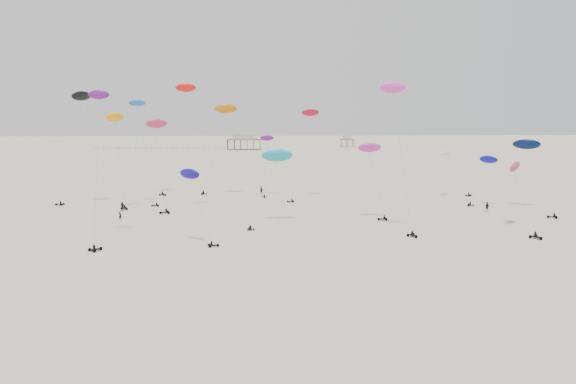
{
  "coord_description": "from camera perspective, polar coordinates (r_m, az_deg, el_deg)",
  "views": [
    {
      "loc": [
        -5.85,
        0.06,
        18.37
      ],
      "look_at": [
        0.0,
        88.0,
        7.0
      ],
      "focal_mm": 35.0,
      "sensor_mm": 36.0,
      "label": 1
    }
  ],
  "objects": [
    {
      "name": "ground_plane",
      "position": [
        200.87,
        -2.12,
        2.1
      ],
      "size": [
        900.0,
        900.0,
        0.0
      ],
      "primitive_type": "plane",
      "color": "beige"
    },
    {
      "name": "pavilion_main",
      "position": [
        350.25,
        -4.5,
        5.01
      ],
      "size": [
        21.0,
        13.0,
        9.8
      ],
      "color": "brown",
      "rests_on": "ground"
    },
    {
      "name": "pavilion_small",
      "position": [
        385.89,
        6.05,
        5.1
      ],
      "size": [
        9.0,
        7.0,
        8.0
      ],
      "color": "brown",
      "rests_on": "ground"
    },
    {
      "name": "pier_fence",
      "position": [
        354.86,
        -12.94,
        4.32
      ],
      "size": [
        80.2,
        0.2,
        1.5
      ],
      "color": "black",
      "rests_on": "ground"
    },
    {
      "name": "rig_0",
      "position": [
        103.21,
        22.43,
        1.08
      ],
      "size": [
        5.0,
        15.91,
        14.9
      ],
      "rotation": [
        0.0,
        0.0,
        3.43
      ],
      "color": "black",
      "rests_on": "ground"
    },
    {
      "name": "rig_1",
      "position": [
        89.98,
        -18.78,
        4.27
      ],
      "size": [
        4.92,
        14.89,
        24.77
      ],
      "rotation": [
        0.0,
        0.0,
        5.57
      ],
      "color": "black",
      "rests_on": "ground"
    },
    {
      "name": "rig_2",
      "position": [
        133.63,
        2.01,
        6.79
      ],
      "size": [
        8.71,
        12.84,
        22.31
      ],
      "rotation": [
        0.0,
        0.0,
        1.4
      ],
      "color": "black",
      "rests_on": "ground"
    },
    {
      "name": "rig_3",
      "position": [
        137.15,
        -2.22,
        3.9
      ],
      "size": [
        3.45,
        8.67,
        15.09
      ],
      "rotation": [
        0.0,
        0.0,
        3.2
      ],
      "color": "black",
      "rests_on": "ground"
    },
    {
      "name": "rig_4",
      "position": [
        122.14,
        -17.02,
        5.69
      ],
      "size": [
        5.41,
        7.09,
        20.09
      ],
      "rotation": [
        0.0,
        0.0,
        3.88
      ],
      "color": "black",
      "rests_on": "ground"
    },
    {
      "name": "rig_5",
      "position": [
        141.43,
        16.25,
        2.77
      ],
      "size": [
        8.71,
        5.13,
        11.42
      ],
      "rotation": [
        0.0,
        0.0,
        5.35
      ],
      "color": "black",
      "rests_on": "ground"
    },
    {
      "name": "rig_6",
      "position": [
        94.96,
        11.03,
        7.18
      ],
      "size": [
        4.81,
        10.68,
        24.91
      ],
      "rotation": [
        0.0,
        0.0,
        3.5
      ],
      "color": "black",
      "rests_on": "ground"
    },
    {
      "name": "rig_7",
      "position": [
        84.42,
        -9.46,
        0.27
      ],
      "size": [
        6.4,
        6.28,
        11.38
      ],
      "rotation": [
        0.0,
        0.0,
        4.9
      ],
      "color": "black",
      "rests_on": "ground"
    },
    {
      "name": "rig_8",
      "position": [
        139.7,
        -6.66,
        7.19
      ],
      "size": [
        9.56,
        3.51,
        22.44
      ],
      "rotation": [
        0.0,
        0.0,
        0.31
      ],
      "color": "black",
      "rests_on": "ground"
    },
    {
      "name": "rig_9",
      "position": [
        117.77,
        -10.92,
        7.04
      ],
      "size": [
        6.86,
        11.2,
        26.32
      ],
      "rotation": [
        0.0,
        0.0,
        1.82
      ],
      "color": "black",
      "rests_on": "ground"
    },
    {
      "name": "rig_10",
      "position": [
        131.85,
        -20.52,
        7.74
      ],
      "size": [
        7.76,
        7.93,
        24.85
      ],
      "rotation": [
        0.0,
        0.0,
        1.41
      ],
      "color": "black",
      "rests_on": "ground"
    },
    {
      "name": "rig_11",
      "position": [
        127.36,
        -14.66,
        6.46
      ],
      "size": [
        7.35,
        8.67,
        23.17
      ],
      "rotation": [
        0.0,
        0.0,
        1.63
      ],
      "color": "black",
      "rests_on": "ground"
    },
    {
      "name": "rig_12",
      "position": [
        105.81,
        8.56,
        3.1
      ],
      "size": [
        5.24,
        5.45,
        14.31
      ],
      "rotation": [
        0.0,
        0.0,
        1.42
      ],
      "color": "black",
      "rests_on": "ground"
    },
    {
      "name": "rig_13",
      "position": [
        146.25,
        -13.14,
        5.86
      ],
      "size": [
        6.63,
        11.63,
        19.25
      ],
      "rotation": [
        0.0,
        0.0,
        3.97
      ],
      "color": "black",
      "rests_on": "ground"
    },
    {
      "name": "rig_14",
      "position": [
        101.36,
        -1.33,
        3.18
      ],
      "size": [
        8.59,
        11.42,
        14.94
      ],
      "rotation": [
        0.0,
        0.0,
        0.21
      ],
      "color": "black",
      "rests_on": "ground"
    },
    {
      "name": "rig_15",
      "position": [
        128.83,
        19.31,
        2.16
      ],
      "size": [
        7.48,
        5.67,
        10.96
      ],
      "rotation": [
        0.0,
        0.0,
        6.2
      ],
      "color": "black",
      "rests_on": "ground"
    },
    {
      "name": "rig_16",
      "position": [
        127.45,
        23.32,
        3.75
      ],
      "size": [
        6.05,
        18.33,
        18.87
      ],
      "rotation": [
        0.0,
        0.0,
        1.14
      ],
      "color": "black",
      "rests_on": "ground"
    },
    {
      "name": "spectator_0",
      "position": [
        108.18,
        -16.67,
        -2.74
      ],
      "size": [
        0.81,
        0.7,
        1.88
      ],
      "primitive_type": "imported",
      "rotation": [
        0.0,
        0.0,
        2.74
      ],
      "color": "black",
      "rests_on": "ground"
    },
    {
      "name": "spectator_1",
      "position": [
        120.48,
        19.57,
        -1.85
      ],
      "size": [
        1.21,
        1.16,
        2.18
      ],
      "primitive_type": "imported",
      "rotation": [
        0.0,
        0.0,
        5.58
      ],
      "color": "black",
      "rests_on": "ground"
    },
    {
      "name": "spectator_2",
      "position": [
        118.67,
        -16.48,
        -1.86
      ],
      "size": [
        1.51,
        1.19,
        2.26
      ],
      "primitive_type": "imported",
      "rotation": [
        0.0,
        0.0,
        5.87
      ],
      "color": "black",
      "rests_on": "ground"
    },
    {
      "name": "spectator_3",
      "position": [
        140.33,
        -2.73,
        -0.18
      ],
      "size": [
        1.0,
        0.89,
        2.3
      ],
      "primitive_type": "imported",
      "rotation": [
        0.0,
        0.0,
        2.68
      ],
      "color": "black",
      "rests_on": "ground"
    }
  ]
}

